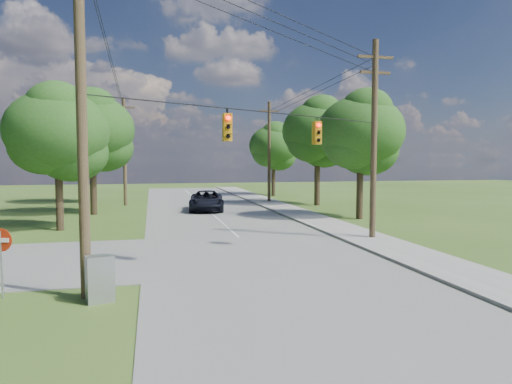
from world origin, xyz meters
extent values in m
plane|color=#3A571D|center=(0.00, 0.00, 0.00)|extent=(140.00, 140.00, 0.00)
cube|color=gray|center=(2.00, 5.00, 0.01)|extent=(10.00, 100.00, 0.03)
cube|color=#ADAAA1|center=(8.70, 5.00, 0.06)|extent=(2.60, 100.00, 0.12)
cylinder|color=brown|center=(-4.60, 0.40, 6.00)|extent=(0.32, 0.32, 12.00)
cylinder|color=brown|center=(8.90, 8.00, 5.25)|extent=(0.32, 0.32, 10.50)
cube|color=brown|center=(8.90, 8.00, 9.60)|extent=(2.00, 0.12, 0.14)
cube|color=brown|center=(8.90, 8.00, 8.80)|extent=(1.70, 0.12, 0.14)
cylinder|color=brown|center=(8.90, 30.00, 5.00)|extent=(0.32, 0.32, 10.00)
cube|color=brown|center=(8.90, 30.00, 9.10)|extent=(2.00, 0.12, 0.14)
cylinder|color=brown|center=(-5.00, 30.00, 5.00)|extent=(0.32, 0.32, 10.00)
cube|color=brown|center=(-5.00, 30.00, 9.10)|extent=(2.00, 0.12, 0.14)
cylinder|color=black|center=(2.15, 4.20, 10.35)|extent=(13.52, 7.63, 1.53)
cylinder|color=black|center=(2.15, 4.20, 9.95)|extent=(13.52, 7.63, 1.53)
cylinder|color=black|center=(2.15, 4.20, 9.55)|extent=(13.52, 7.63, 1.53)
cylinder|color=black|center=(8.90, 19.00, 9.35)|extent=(0.03, 22.00, 0.53)
cylinder|color=black|center=(-4.80, 15.20, 10.10)|extent=(0.43, 29.60, 2.03)
cylinder|color=black|center=(8.90, 19.00, 8.95)|extent=(0.03, 22.00, 0.53)
cylinder|color=black|center=(-4.80, 15.20, 9.70)|extent=(0.43, 29.60, 2.03)
cylinder|color=black|center=(2.15, 4.20, 6.20)|extent=(13.52, 7.63, 0.04)
cube|color=#CC890C|center=(0.26, 3.02, 5.48)|extent=(0.32, 0.22, 1.05)
sphere|color=#FF0C05|center=(0.26, 2.88, 5.83)|extent=(0.17, 0.17, 0.17)
cube|color=#CC890C|center=(0.26, 3.26, 5.48)|extent=(0.32, 0.22, 1.05)
sphere|color=#FF0C05|center=(0.26, 3.40, 5.83)|extent=(0.17, 0.17, 0.17)
cube|color=#CC890C|center=(4.85, 5.60, 5.48)|extent=(0.32, 0.22, 1.05)
sphere|color=#FF0C05|center=(4.85, 5.46, 5.83)|extent=(0.17, 0.17, 0.17)
cube|color=#CC890C|center=(4.85, 5.84, 5.48)|extent=(0.32, 0.22, 1.05)
sphere|color=#FF0C05|center=(4.85, 5.98, 5.83)|extent=(0.17, 0.17, 0.17)
cylinder|color=#3E311F|center=(-8.00, 15.00, 1.57)|extent=(0.45, 0.45, 3.15)
ellipsoid|color=#234916|center=(-8.00, 15.00, 5.94)|extent=(6.00, 6.00, 4.92)
cylinder|color=#3E311F|center=(-7.00, 23.00, 1.75)|extent=(0.50, 0.50, 3.50)
ellipsoid|color=#234916|center=(-7.00, 23.00, 6.60)|extent=(6.40, 6.40, 5.25)
cylinder|color=#3E311F|center=(-9.00, 33.00, 1.66)|extent=(0.48, 0.47, 3.32)
ellipsoid|color=#234916|center=(-9.00, 33.00, 6.27)|extent=(6.00, 6.00, 4.92)
cylinder|color=#3E311F|center=(12.00, 16.00, 1.66)|extent=(0.48, 0.48, 3.32)
ellipsoid|color=#234916|center=(12.00, 16.00, 6.27)|extent=(6.20, 6.20, 5.08)
cylinder|color=#3E311F|center=(12.50, 26.00, 1.84)|extent=(0.52, 0.52, 3.67)
ellipsoid|color=#234916|center=(12.50, 26.00, 6.93)|extent=(6.60, 6.60, 5.41)
cylinder|color=#3E311F|center=(11.50, 38.00, 1.57)|extent=(0.45, 0.45, 3.15)
ellipsoid|color=#234916|center=(11.50, 38.00, 5.94)|extent=(5.80, 5.80, 4.76)
imported|color=black|center=(1.85, 23.61, 0.86)|extent=(3.43, 6.23, 1.65)
cube|color=#96999B|center=(-4.14, -0.12, 0.70)|extent=(0.90, 0.76, 1.40)
cylinder|color=#96999B|center=(-7.09, 0.89, 1.05)|extent=(0.06, 0.06, 2.09)
cylinder|color=#A6210B|center=(-7.09, 0.89, 1.81)|extent=(0.70, 0.24, 0.72)
cube|color=white|center=(-7.09, 0.86, 1.81)|extent=(0.51, 0.18, 0.12)
camera|label=1|loc=(-2.58, -14.19, 4.23)|focal=32.00mm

